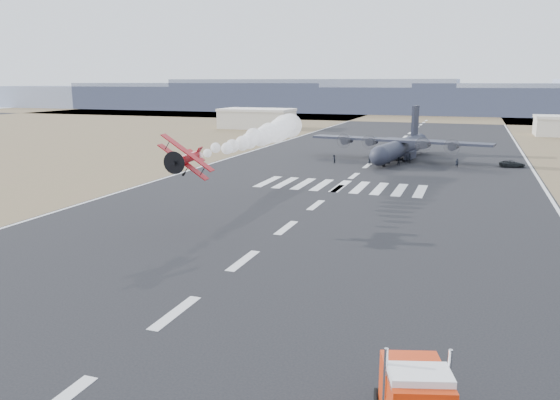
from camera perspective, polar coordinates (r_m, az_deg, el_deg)
The scene contains 20 objects.
ground at distance 39.60m, azimuth -10.88°, elevation -11.48°, with size 500.00×500.00×0.00m, color black.
scrub_far at distance 262.23m, azimuth 15.53°, elevation 8.38°, with size 500.00×80.00×0.00m, color brown.
runway_markings at distance 94.32m, azimuth 7.75°, elevation 2.52°, with size 60.00×260.00×0.01m, color silver, non-canonical shape.
ridge_seg_a at distance 361.26m, azimuth -17.07°, elevation 10.28°, with size 150.00×50.00×13.00m, color slate.
ridge_seg_b at distance 327.00m, azimuth -7.71°, elevation 10.72°, with size 150.00×50.00×15.00m, color slate.
ridge_seg_c at distance 302.98m, azimuth 3.50°, elevation 10.88°, with size 150.00×50.00×17.00m, color slate.
ridge_seg_d at distance 291.83m, azimuth 16.05°, elevation 9.99°, with size 150.00×50.00×13.00m, color slate.
hangar_left at distance 190.17m, azimuth -2.42°, elevation 8.53°, with size 24.50×14.50×6.70m.
aerobatic_biplane at distance 59.22m, azimuth -9.88°, elevation 4.33°, with size 5.65×5.98×5.03m.
smoke_trail at distance 88.10m, azimuth -0.45°, elevation 7.25°, with size 4.20×38.68×4.20m.
transport_aircraft at distance 115.56m, azimuth 12.52°, elevation 5.50°, with size 36.88×30.23×10.65m.
support_vehicle at distance 111.96m, azimuth 23.11°, elevation 3.51°, with size 2.11×4.57×1.27m, color black.
crew_a at distance 107.43m, azimuth 17.99°, elevation 3.69°, with size 0.63×0.52×1.74m, color black.
crew_b at distance 108.73m, azimuth 5.65°, elevation 4.29°, with size 0.79×0.48×1.62m, color black.
crew_c at distance 106.63m, azimuth 10.07°, elevation 4.02°, with size 1.08×0.50×1.68m, color black.
crew_d at distance 109.92m, azimuth 13.08°, elevation 4.15°, with size 1.01×0.52×1.73m, color black.
crew_e at distance 109.47m, azimuth 11.27°, elevation 4.23°, with size 0.89×0.55×1.83m, color black.
crew_f at distance 107.78m, azimuth 12.30°, elevation 4.00°, with size 1.51×0.49×1.63m, color black.
crew_g at distance 107.52m, azimuth 9.33°, elevation 4.10°, with size 0.59×0.49×1.63m, color black.
crew_h at distance 111.43m, azimuth 13.42°, elevation 4.26°, with size 0.88×0.54×1.81m, color black.
Camera 1 is at (18.77, -31.08, 15.81)m, focal length 35.00 mm.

